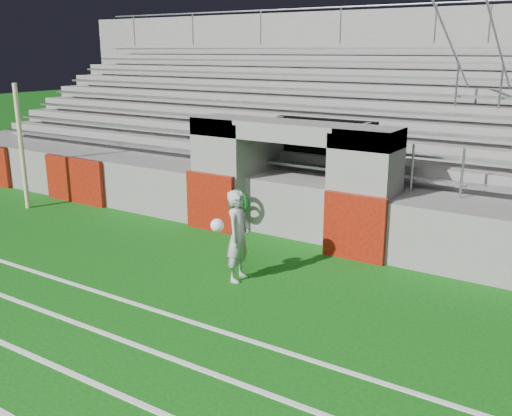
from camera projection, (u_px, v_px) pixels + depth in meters
The scene contains 5 objects.
ground at pixel (192, 289), 10.10m from camera, with size 90.00×90.00×0.00m, color #0D500D.
field_post at pixel (21, 147), 14.85m from camera, with size 0.12×0.12×3.28m, color beige.
stadium_structure at pixel (368, 145), 16.15m from camera, with size 26.00×8.48×5.42m.
goalkeeper_with_ball at pixel (238, 236), 10.29m from camera, with size 0.70×0.67×1.69m.
hose_coil at pixel (237, 203), 12.81m from camera, with size 0.60×0.15×0.61m.
Camera 1 is at (6.03, -7.23, 4.09)m, focal length 40.00 mm.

